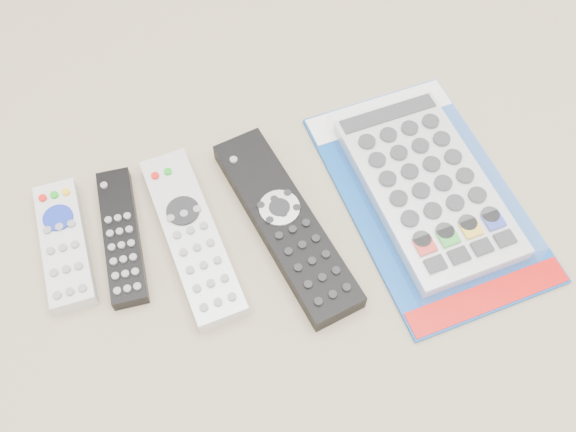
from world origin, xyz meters
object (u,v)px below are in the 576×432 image
object	(u,v)px
remote_small_grey	(64,244)
jumbo_remote_packaged	(428,186)
remote_silver_dvd	(192,236)
remote_large_black	(286,223)
remote_slim_black	(122,236)

from	to	relation	value
remote_small_grey	jumbo_remote_packaged	size ratio (longest dim) A/B	0.49
remote_silver_dvd	jumbo_remote_packaged	distance (m)	0.27
remote_silver_dvd	jumbo_remote_packaged	size ratio (longest dim) A/B	0.69
remote_large_black	jumbo_remote_packaged	size ratio (longest dim) A/B	0.80
remote_small_grey	remote_slim_black	bearing A→B (deg)	-7.67
jumbo_remote_packaged	remote_small_grey	bearing A→B (deg)	168.83
remote_large_black	jumbo_remote_packaged	xyz separation A→B (m)	(0.17, -0.00, 0.01)
remote_slim_black	jumbo_remote_packaged	size ratio (longest dim) A/B	0.53
remote_slim_black	remote_small_grey	bearing A→B (deg)	176.04
remote_small_grey	jumbo_remote_packaged	bearing A→B (deg)	-7.72
remote_silver_dvd	remote_large_black	bearing A→B (deg)	-14.02
remote_silver_dvd	jumbo_remote_packaged	xyz separation A→B (m)	(0.27, -0.02, 0.01)
remote_slim_black	remote_silver_dvd	distance (m)	0.08
remote_small_grey	remote_large_black	bearing A→B (deg)	-11.83
remote_small_grey	remote_large_black	distance (m)	0.24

